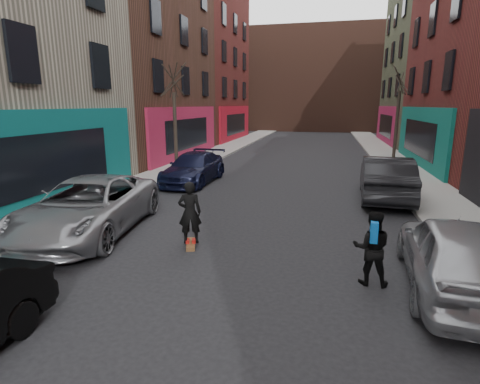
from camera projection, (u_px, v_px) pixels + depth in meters
The scene contains 13 objects.
sidewalk_left at pixel (230, 147), 32.51m from camera, with size 2.50×84.00×0.13m, color gray.
sidewalk_right at pixel (381, 151), 29.75m from camera, with size 2.50×84.00×0.13m, color gray.
buildings_left at pixel (21, 12), 18.97m from camera, with size 12.00×56.00×16.50m, color #592219.
building_far at pixel (316, 81), 54.21m from camera, with size 40.00×10.00×14.00m, color #47281E.
tree_left_far at pixel (175, 110), 20.36m from camera, with size 2.00×2.00×6.50m, color black, non-canonical shape.
tree_right_far at pixel (398, 107), 23.28m from camera, with size 2.00×2.00×6.80m, color black, non-canonical shape.
parked_left_far at pixel (89, 206), 10.76m from camera, with size 2.63×5.70×1.58m, color gray.
parked_left_end at pixel (194, 168), 17.79m from camera, with size 1.99×4.88×1.42m, color black.
parked_right_far at pixel (457, 254), 7.35m from camera, with size 1.83×4.56×1.55m, color #989AA0.
parked_right_end at pixel (386, 178), 14.66m from camera, with size 1.79×5.14×1.69m, color black.
skateboard at pixel (191, 244), 9.88m from camera, with size 0.22×0.80×0.10m, color brown.
skateboarder at pixel (190, 213), 9.68m from camera, with size 0.60×0.39×1.64m, color black.
pedestrian at pixel (372, 248), 7.64m from camera, with size 0.78×0.64×1.57m.
Camera 1 is at (2.00, -1.50, 3.64)m, focal length 28.00 mm.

